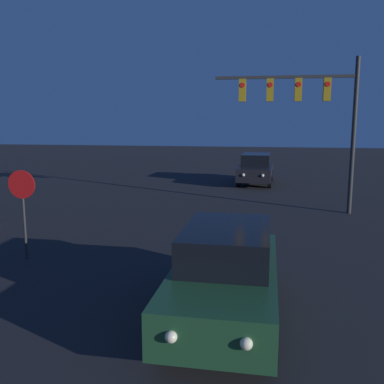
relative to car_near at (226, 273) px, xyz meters
name	(u,v)px	position (x,y,z in m)	size (l,w,h in m)	color
car_near	(226,273)	(0.00, 0.00, 0.00)	(2.01, 4.72, 1.79)	#1E4728
car_far	(256,169)	(0.21, 18.00, 0.00)	(2.13, 4.76, 1.79)	black
traffic_signal_mast	(309,105)	(2.39, 10.28, 3.49)	(5.67, 0.30, 6.26)	#2D2D2D
stop_sign	(23,197)	(-5.80, 2.72, 0.83)	(0.78, 0.07, 2.47)	#2D2D2D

